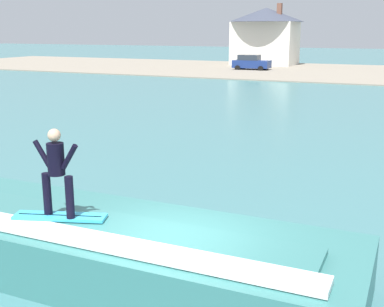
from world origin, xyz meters
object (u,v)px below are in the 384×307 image
at_px(car_near_shore, 251,62).
at_px(house_with_chimney, 266,33).
at_px(surfboard, 60,217).
at_px(surfer, 56,168).
at_px(wave_crest, 108,247).

relative_size(car_near_shore, house_with_chimney, 0.43).
bearing_deg(house_with_chimney, car_near_shore, -84.03).
relative_size(surfboard, surfer, 1.07).
height_order(surfer, house_with_chimney, house_with_chimney).
bearing_deg(surfboard, wave_crest, 29.53).
relative_size(wave_crest, surfer, 5.78).
xyz_separation_m(wave_crest, surfer, (-0.75, -0.47, 1.66)).
relative_size(surfboard, house_with_chimney, 0.18).
height_order(surfboard, car_near_shore, car_near_shore).
bearing_deg(car_near_shore, wave_crest, -75.55).
height_order(surfer, car_near_shore, surfer).
bearing_deg(wave_crest, car_near_shore, 104.45).
distance_m(surfboard, surfer, 0.98).
distance_m(surfer, house_with_chimney, 61.38).
relative_size(surfboard, car_near_shore, 0.42).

